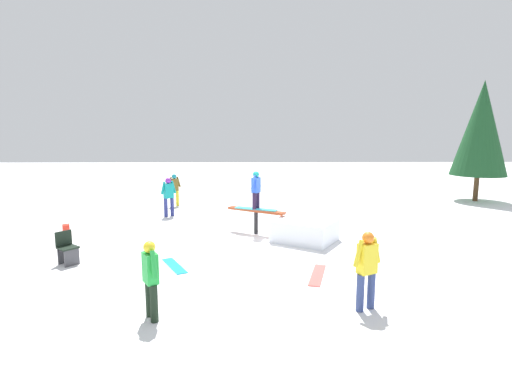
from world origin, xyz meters
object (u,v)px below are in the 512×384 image
Objects in this scene: main_rider_on_rail at (256,191)px; bystander_yellow at (367,266)px; loose_snowboard_coral at (317,275)px; folding_chair at (67,249)px; loose_snowboard_cyan at (174,266)px; bystander_brown at (174,188)px; rail_feature at (256,213)px; bystander_teal at (169,195)px; bystander_green at (151,276)px; backpack_on_snow at (66,229)px; loose_snowboard_white at (334,217)px; pine_tree_near at (481,128)px.

main_rider_on_rail is 0.93× the size of bystander_yellow.
folding_chair is at bearing 97.42° from loose_snowboard_coral.
loose_snowboard_cyan is at bearing 94.53° from loose_snowboard_coral.
rail_feature is at bearing -85.68° from bystander_brown.
rail_feature is 1.49× the size of loose_snowboard_cyan.
loose_snowboard_coral is at bearing -90.34° from bystander_teal.
main_rider_on_rail is 0.97× the size of bystander_green.
folding_chair is at bearing -178.56° from backpack_on_snow.
bystander_brown is 5.80m from backpack_on_snow.
bystander_brown reaches higher than loose_snowboard_cyan.
loose_snowboard_coral is at bearing 40.22° from loose_snowboard_white.
bystander_yellow is (-2.08, 5.90, -0.59)m from main_rider_on_rail.
bystander_teal is at bearing -69.69° from backpack_on_snow.
backpack_on_snow is (6.49, 0.01, -1.31)m from main_rider_on_rail.
bystander_yellow is at bearing -94.19° from bystander_brown.
main_rider_on_rail reaches higher than loose_snowboard_white.
bystander_brown is at bearing -21.63° from rail_feature.
main_rider_on_rail is 4.29m from loose_snowboard_white.
bystander_green is 4.23m from loose_snowboard_coral.
loose_snowboard_white is 1.52× the size of folding_chair.
folding_chair is at bearing 56.42° from main_rider_on_rail.
bystander_green is 1.01× the size of loose_snowboard_coral.
bystander_green is at bearing 138.08° from loose_snowboard_coral.
bystander_brown reaches higher than loose_snowboard_coral.
main_rider_on_rail is 4.22m from loose_snowboard_cyan.
bystander_brown is at bearing 4.43° from pine_tree_near.
pine_tree_near is at bearing -118.91° from rail_feature.
bystander_green is at bearing -113.72° from bystander_brown.
loose_snowboard_white is at bearing -52.56° from bystander_brown.
pine_tree_near is at bearing -20.94° from folding_chair.
backpack_on_snow is (4.30, -3.29, 0.16)m from loose_snowboard_cyan.
bystander_brown is 1.71× the size of folding_chair.
backpack_on_snow is at bearing -150.83° from bystander_brown.
pine_tree_near is (-17.59, -6.20, 3.42)m from backpack_on_snow.
main_rider_on_rail is 6.02m from folding_chair.
bystander_yellow is (-2.08, 5.90, 0.19)m from rail_feature.
main_rider_on_rail reaches higher than bystander_teal.
loose_snowboard_white is (-6.74, 0.36, -0.89)m from bystander_teal.
main_rider_on_rail is at bearing 29.14° from pine_tree_near.
pine_tree_near reaches higher than loose_snowboard_coral.
bystander_green is 0.26× the size of pine_tree_near.
pine_tree_near is at bearing -125.68° from main_rider_on_rail.
bystander_teal is at bearing -22.25° from bystander_green.
bystander_yellow reaches higher than loose_snowboard_coral.
rail_feature is 6.51m from backpack_on_snow.
loose_snowboard_coral is at bearing -140.32° from backpack_on_snow.
rail_feature is at bearing 2.92° from loose_snowboard_white.
loose_snowboard_coral is at bearing 46.60° from pine_tree_near.
bystander_green is 4.39m from folding_chair.
bystander_brown is 7.43m from loose_snowboard_white.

